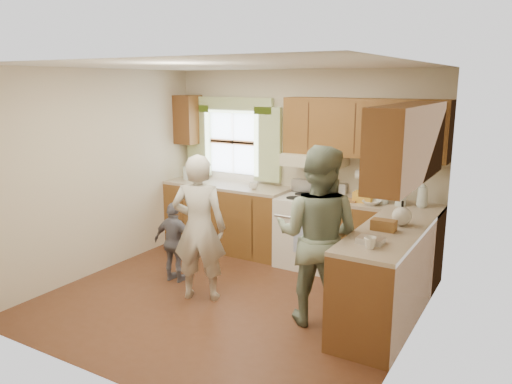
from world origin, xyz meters
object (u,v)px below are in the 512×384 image
Objects in this scene: woman_right at (317,236)px; child at (175,242)px; woman_left at (199,228)px; stove at (310,230)px.

woman_right is 1.84× the size of child.
child is (-1.86, 0.09, -0.40)m from woman_right.
woman_right is at bearing 163.86° from woman_left.
stove is 1.69m from woman_left.
woman_right reaches higher than stove.
woman_right is at bearing 172.59° from child.
child is (-1.16, -1.30, 0.02)m from stove.
woman_right reaches higher than child.
stove is 1.74m from child.
stove is 0.61× the size of woman_right.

